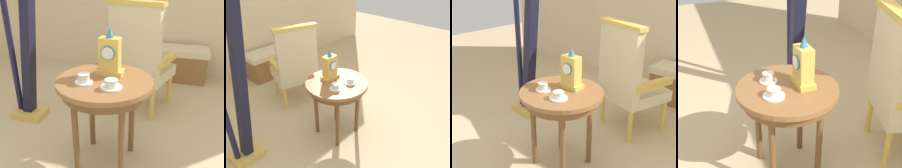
# 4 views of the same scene
# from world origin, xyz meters

# --- Properties ---
(ground_plane) EXTENTS (10.00, 10.00, 0.00)m
(ground_plane) POSITION_xyz_m (0.00, 0.00, 0.00)
(ground_plane) COLOR tan
(side_table) EXTENTS (0.67, 0.67, 0.69)m
(side_table) POSITION_xyz_m (0.06, 0.09, 0.61)
(side_table) COLOR brown
(side_table) RESTS_ON ground
(teacup_left) EXTENTS (0.12, 0.12, 0.07)m
(teacup_left) POSITION_xyz_m (-0.06, 0.00, 0.72)
(teacup_left) COLOR white
(teacup_left) RESTS_ON side_table
(teacup_right) EXTENTS (0.14, 0.14, 0.06)m
(teacup_right) POSITION_xyz_m (0.14, -0.03, 0.72)
(teacup_right) COLOR white
(teacup_right) RESTS_ON side_table
(mantel_clock) EXTENTS (0.19, 0.11, 0.34)m
(mantel_clock) POSITION_xyz_m (0.06, 0.20, 0.83)
(mantel_clock) COLOR gold
(mantel_clock) RESTS_ON side_table
(armchair) EXTENTS (0.68, 0.67, 1.14)m
(armchair) POSITION_xyz_m (0.15, 0.94, 0.59)
(armchair) COLOR beige
(armchair) RESTS_ON ground
(harp) EXTENTS (0.40, 0.24, 1.87)m
(harp) POSITION_xyz_m (-0.86, 0.51, 0.76)
(harp) COLOR gold
(harp) RESTS_ON ground
(window_bench) EXTENTS (0.93, 0.40, 0.44)m
(window_bench) POSITION_xyz_m (0.43, 1.95, 0.22)
(window_bench) COLOR beige
(window_bench) RESTS_ON ground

